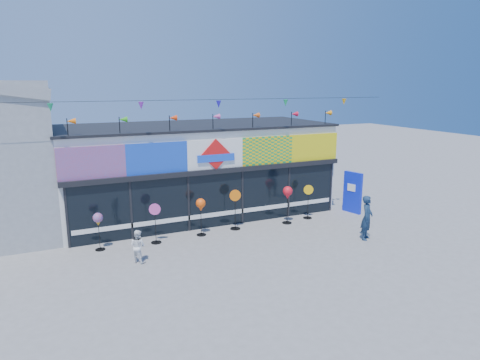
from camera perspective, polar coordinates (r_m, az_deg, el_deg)
ground at (r=15.27m, az=1.57°, el=-9.98°), size 80.00×80.00×0.00m
kite_shop at (r=19.98m, az=-5.89°, el=1.52°), size 16.00×5.70×5.31m
blue_sign at (r=20.58m, az=14.77°, el=-1.60°), size 0.38×0.97×1.92m
spinner_0 at (r=16.16m, az=-18.40°, el=-5.13°), size 0.35×0.35×1.40m
spinner_1 at (r=16.41m, az=-11.22°, el=-5.55°), size 0.42×0.39×1.54m
spinner_2 at (r=16.87m, az=-5.25°, el=-3.46°), size 0.38×0.38×1.51m
spinner_3 at (r=17.61m, az=-0.64°, el=-3.82°), size 0.47×0.43×1.67m
spinner_4 at (r=18.35m, az=6.37°, el=-1.84°), size 0.42×0.42×1.64m
spinner_5 at (r=19.29m, az=9.07°, el=-2.75°), size 0.41×0.39×1.53m
adult_man at (r=17.18m, az=16.56°, el=-4.84°), size 0.75×0.71×1.73m
child at (r=14.90m, az=-13.47°, el=-8.58°), size 0.59×0.63×1.13m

